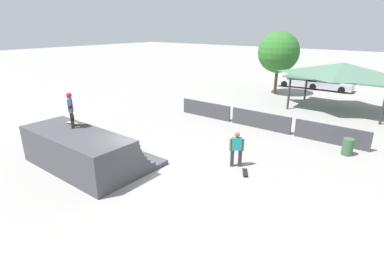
# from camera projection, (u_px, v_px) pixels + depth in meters

# --- Properties ---
(ground_plane) EXTENTS (160.00, 160.00, 0.00)m
(ground_plane) POSITION_uv_depth(u_px,v_px,m) (149.00, 173.00, 13.15)
(ground_plane) COLOR gray
(quarter_pipe_ramp) EXTENTS (5.78, 3.88, 1.71)m
(quarter_pipe_ramp) POSITION_uv_depth(u_px,v_px,m) (84.00, 151.00, 13.57)
(quarter_pipe_ramp) COLOR #424247
(quarter_pipe_ramp) RESTS_ON ground
(skater_on_deck) EXTENTS (0.66, 0.48, 1.61)m
(skater_on_deck) POSITION_uv_depth(u_px,v_px,m) (71.00, 108.00, 13.48)
(skater_on_deck) COLOR #2D2D33
(skater_on_deck) RESTS_ON quarter_pipe_ramp
(skateboard_on_deck) EXTENTS (0.85, 0.33, 0.09)m
(skateboard_on_deck) POSITION_uv_depth(u_px,v_px,m) (74.00, 123.00, 14.15)
(skateboard_on_deck) COLOR green
(skateboard_on_deck) RESTS_ON quarter_pipe_ramp
(bystander_walking) EXTENTS (0.60, 0.48, 1.65)m
(bystander_walking) POSITION_uv_depth(u_px,v_px,m) (237.00, 148.00, 13.52)
(bystander_walking) COLOR #2D2D33
(bystander_walking) RESTS_ON ground
(skateboard_on_ground) EXTENTS (0.57, 0.76, 0.09)m
(skateboard_on_ground) POSITION_uv_depth(u_px,v_px,m) (245.00, 173.00, 13.07)
(skateboard_on_ground) COLOR red
(skateboard_on_ground) RESTS_ON ground
(barrier_fence) EXTENTS (12.30, 0.12, 1.05)m
(barrier_fence) POSITION_uv_depth(u_px,v_px,m) (260.00, 120.00, 18.73)
(barrier_fence) COLOR #3D3D42
(barrier_fence) RESTS_ON ground
(pavilion_shelter) EXTENTS (7.34, 4.69, 3.59)m
(pavilion_shelter) POSITION_uv_depth(u_px,v_px,m) (343.00, 71.00, 21.94)
(pavilion_shelter) COLOR #2D2D33
(pavilion_shelter) RESTS_ON ground
(tree_beside_pavilion) EXTENTS (3.71, 3.71, 5.70)m
(tree_beside_pavilion) POSITION_uv_depth(u_px,v_px,m) (279.00, 52.00, 27.13)
(tree_beside_pavilion) COLOR brown
(tree_beside_pavilion) RESTS_ON ground
(trash_bin) EXTENTS (0.52, 0.52, 0.85)m
(trash_bin) POSITION_uv_depth(u_px,v_px,m) (348.00, 147.00, 14.89)
(trash_bin) COLOR #385B3D
(trash_bin) RESTS_ON ground
(parked_car_white) EXTENTS (4.20, 2.29, 1.27)m
(parked_car_white) POSITION_uv_depth(u_px,v_px,m) (298.00, 81.00, 31.51)
(parked_car_white) COLOR silver
(parked_car_white) RESTS_ON ground
(parked_car_silver) EXTENTS (4.38, 1.77, 1.27)m
(parked_car_silver) POSITION_uv_depth(u_px,v_px,m) (329.00, 84.00, 29.80)
(parked_car_silver) COLOR #A8AAAF
(parked_car_silver) RESTS_ON ground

